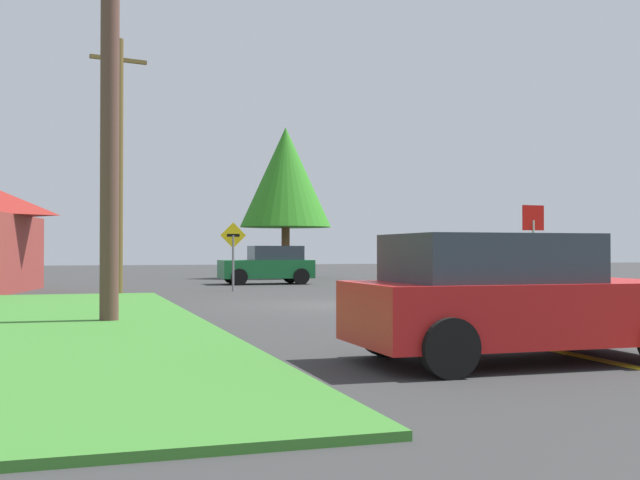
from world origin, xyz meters
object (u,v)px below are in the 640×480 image
car_on_crossroad (488,269)px  car_behind_on_main_road (510,298)px  stop_sign (533,235)px  utility_pole_near (110,114)px  utility_pole_mid (118,163)px  car_approaching_junction (268,265)px  oak_tree_left (286,177)px  direction_sign (233,248)px

car_on_crossroad → car_behind_on_main_road: 17.24m
stop_sign → car_on_crossroad: 5.58m
utility_pole_near → utility_pole_mid: utility_pole_mid is taller
car_approaching_junction → oak_tree_left: 8.46m
car_behind_on_main_road → direction_sign: direction_sign is taller
car_approaching_junction → utility_pole_mid: bearing=47.9°
direction_sign → oak_tree_left: (5.13, 12.23, 3.72)m
utility_pole_mid → direction_sign: (3.97, 1.49, -2.68)m
car_approaching_junction → car_on_crossroad: bearing=124.9°
car_approaching_junction → direction_sign: 6.08m
utility_pole_near → utility_pole_mid: 9.92m
car_approaching_junction → direction_sign: (-2.58, -5.47, 0.69)m
car_on_crossroad → car_behind_on_main_road: size_ratio=0.98×
car_behind_on_main_road → stop_sign: bearing=56.5°
direction_sign → oak_tree_left: 13.77m
stop_sign → car_on_crossroad: size_ratio=0.64×
stop_sign → oak_tree_left: size_ratio=0.34×
car_behind_on_main_road → direction_sign: size_ratio=1.77×
oak_tree_left → car_on_crossroad: bearing=-78.4°
direction_sign → utility_pole_mid: bearing=-159.5°
utility_pole_mid → direction_sign: bearing=20.5°
stop_sign → oak_tree_left: oak_tree_left is taller
stop_sign → direction_sign: stop_sign is taller
stop_sign → car_behind_on_main_road: bearing=52.0°
car_approaching_junction → utility_pole_mid: (-6.54, -6.95, 3.37)m
utility_pole_mid → oak_tree_left: utility_pole_mid is taller
utility_pole_near → direction_sign: bearing=67.9°
car_behind_on_main_road → oak_tree_left: 31.15m
utility_pole_mid → oak_tree_left: bearing=56.4°
stop_sign → car_approaching_junction: 14.40m
stop_sign → oak_tree_left: bearing=-89.8°
stop_sign → car_behind_on_main_road: 11.97m
car_on_crossroad → oak_tree_left: 16.20m
utility_pole_mid → direction_sign: 5.01m
utility_pole_mid → direction_sign: utility_pole_mid is taller
direction_sign → oak_tree_left: oak_tree_left is taller
car_behind_on_main_road → utility_pole_mid: bearing=103.9°
car_on_crossroad → oak_tree_left: oak_tree_left is taller
car_on_crossroad → stop_sign: bearing=160.7°
car_approaching_junction → utility_pole_near: bearing=68.0°
car_on_crossroad → utility_pole_near: utility_pole_near is taller
utility_pole_mid → car_on_crossroad: bearing=-7.3°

